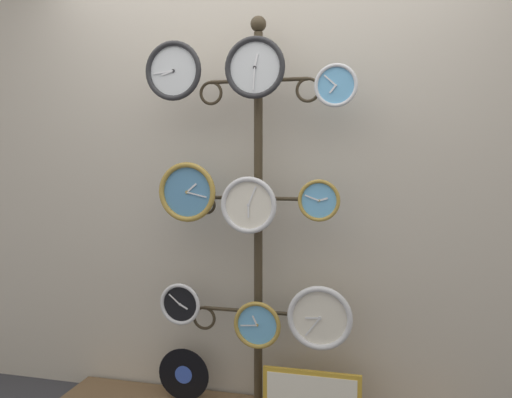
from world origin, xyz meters
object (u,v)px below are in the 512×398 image
Objects in this scene: clock_bottom_left at (180,304)px; clock_middle_center at (249,205)px; clock_top_left at (174,71)px; clock_top_right at (336,85)px; clock_top_center at (255,68)px; vinyl_record at (184,374)px; display_stand at (258,272)px; clock_bottom_right at (320,318)px; clock_middle_right at (319,200)px; clock_bottom_center at (257,325)px; clock_middle_left at (187,192)px; picture_frame at (311,397)px.

clock_middle_center is at bearing -2.89° from clock_bottom_left.
clock_top_right is at bearing 2.81° from clock_top_left.
clock_bottom_left is (-0.42, 0.03, -1.21)m from clock_top_center.
clock_top_left reaches higher than vinyl_record.
display_stand is 0.40m from clock_bottom_right.
clock_middle_right is at bearing -16.30° from display_stand.
clock_middle_center is 1.40× the size of clock_middle_right.
clock_bottom_center is at bearing 8.23° from clock_middle_center.
clock_middle_right reaches higher than clock_bottom_left.
clock_middle_left reaches higher than clock_middle_right.
clock_middle_right is (0.35, 0.01, 0.03)m from clock_middle_center.
clock_top_left is 0.98m from clock_middle_right.
clock_middle_right is 0.93m from clock_bottom_left.
clock_bottom_right is at bearing -0.88° from clock_middle_left.
clock_bottom_center is at bearing -180.00° from picture_frame.
clock_top_left is 1.21m from clock_bottom_left.
clock_middle_left is 0.34m from clock_middle_center.
clock_top_right is at bearing 3.57° from clock_middle_center.
display_stand is 0.27m from clock_bottom_center.
picture_frame is (0.66, -0.01, -1.02)m from clock_middle_left.
clock_top_left is 1.44m from clock_bottom_right.
clock_middle_left is (-0.36, -0.09, 0.42)m from display_stand.
clock_top_center is at bearing -112.26° from clock_bottom_center.
display_stand reaches higher than clock_top_right.
clock_middle_center reaches higher than clock_bottom_center.
clock_bottom_center is at bearing 2.61° from clock_top_left.
clock_top_right is 0.64× the size of clock_bottom_right.
clock_top_center is 0.72m from clock_middle_right.
clock_top_left is 0.78m from clock_middle_center.
clock_top_right is 0.93× the size of clock_bottom_left.
display_stand is at bearing 163.70° from clock_middle_right.
clock_middle_center reaches higher than clock_bottom_right.
clock_bottom_right is at bearing 2.69° from clock_top_center.
clock_middle_left is (-0.37, 0.03, -0.61)m from clock_top_center.
clock_middle_center is 1.03m from vinyl_record.
picture_frame is (-0.04, 0.00, -0.41)m from clock_bottom_right.
picture_frame is (0.30, -0.10, -0.60)m from display_stand.
clock_middle_center is 0.66m from clock_bottom_right.
clock_top_center is 1.45× the size of clock_top_right.
clock_middle_center reaches higher than clock_bottom_left.
display_stand is at bearing 3.38° from vinyl_record.
clock_middle_center is 0.58× the size of picture_frame.
display_stand is 10.11× the size of clock_top_right.
display_stand is 1.12m from clock_top_left.
clock_middle_right is at bearing -0.63° from clock_middle_left.
clock_middle_right is 0.99m from picture_frame.
clock_middle_right reaches higher than vinyl_record.
clock_middle_center is 0.99× the size of vinyl_record.
clock_bottom_left is 0.74m from clock_bottom_right.
clock_top_center is 1.04× the size of vinyl_record.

